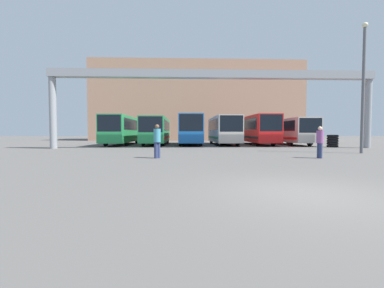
{
  "coord_description": "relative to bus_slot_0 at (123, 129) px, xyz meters",
  "views": [
    {
      "loc": [
        -2.84,
        -5.75,
        1.41
      ],
      "look_at": [
        -1.89,
        19.13,
        0.3
      ],
      "focal_mm": 24.0,
      "sensor_mm": 36.0,
      "label": 1
    }
  ],
  "objects": [
    {
      "name": "ground_plane",
      "position": [
        9.85,
        -24.76,
        -1.86
      ],
      "size": [
        200.0,
        200.0,
        0.0
      ],
      "primitive_type": "plane",
      "color": "#514F4C"
    },
    {
      "name": "building_backdrop",
      "position": [
        9.85,
        20.07,
        5.23
      ],
      "size": [
        38.05,
        12.0,
        14.18
      ],
      "color": "tan",
      "rests_on": "ground"
    },
    {
      "name": "overhead_gantry",
      "position": [
        9.85,
        -7.6,
        3.97
      ],
      "size": [
        28.86,
        0.8,
        6.93
      ],
      "color": "gray",
      "rests_on": "ground"
    },
    {
      "name": "bus_slot_0",
      "position": [
        0.0,
        0.0,
        0.0
      ],
      "size": [
        2.49,
        11.29,
        3.23
      ],
      "color": "#268C4C",
      "rests_on": "ground"
    },
    {
      "name": "bus_slot_1",
      "position": [
        3.94,
        0.5,
        -0.08
      ],
      "size": [
        2.56,
        12.28,
        3.08
      ],
      "color": "#268C4C",
      "rests_on": "ground"
    },
    {
      "name": "bus_slot_2",
      "position": [
        7.88,
        -0.51,
        0.04
      ],
      "size": [
        2.54,
        10.26,
        3.31
      ],
      "color": "#1959A5",
      "rests_on": "ground"
    },
    {
      "name": "bus_slot_3",
      "position": [
        11.82,
        -0.58,
        -0.02
      ],
      "size": [
        2.52,
        10.13,
        3.2
      ],
      "color": "beige",
      "rests_on": "ground"
    },
    {
      "name": "bus_slot_4",
      "position": [
        15.75,
        -0.37,
        0.04
      ],
      "size": [
        2.48,
        10.55,
        3.31
      ],
      "color": "red",
      "rests_on": "ground"
    },
    {
      "name": "bus_slot_5",
      "position": [
        19.69,
        -0.55,
        -0.15
      ],
      "size": [
        2.52,
        10.19,
        2.96
      ],
      "color": "beige",
      "rests_on": "ground"
    },
    {
      "name": "pedestrian_near_right",
      "position": [
        5.62,
        -16.36,
        -0.87
      ],
      "size": [
        0.39,
        0.39,
        1.86
      ],
      "rotation": [
        0.0,
        0.0,
        0.78
      ],
      "color": "navy",
      "rests_on": "ground"
    },
    {
      "name": "pedestrian_mid_left",
      "position": [
        14.56,
        -16.73,
        -0.93
      ],
      "size": [
        0.36,
        0.36,
        1.75
      ],
      "rotation": [
        0.0,
        0.0,
        1.64
      ],
      "color": "navy",
      "rests_on": "ground"
    },
    {
      "name": "tire_stack",
      "position": [
        21.51,
        -6.34,
        -1.26
      ],
      "size": [
        1.04,
        1.04,
        1.2
      ],
      "color": "black",
      "rests_on": "ground"
    },
    {
      "name": "lamp_post",
      "position": [
        19.24,
        -13.5,
        2.89
      ],
      "size": [
        0.36,
        0.36,
        8.78
      ],
      "color": "#595B60",
      "rests_on": "ground"
    }
  ]
}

